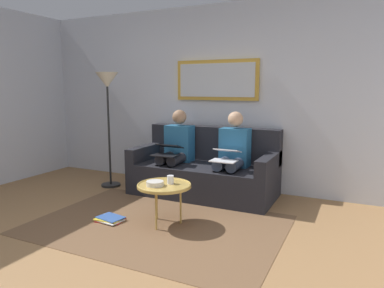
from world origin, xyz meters
TOP-DOWN VIEW (x-y plane):
  - ground_plane at (0.00, 0.00)m, footprint 6.00×5.20m
  - wall_rear at (0.00, -2.60)m, footprint 6.00×0.12m
  - area_rug at (0.00, -0.85)m, footprint 2.60×1.80m
  - couch at (0.00, -2.12)m, footprint 1.92×0.90m
  - framed_mirror at (0.00, -2.51)m, footprint 1.23×0.05m
  - coffee_table at (-0.06, -0.90)m, footprint 0.57×0.57m
  - cup at (-0.10, -0.96)m, footprint 0.07×0.07m
  - bowl at (0.01, -0.82)m, footprint 0.18×0.18m
  - person_left at (-0.41, -2.05)m, footprint 0.38×0.58m
  - laptop_white at (-0.41, -1.80)m, footprint 0.31×0.34m
  - person_right at (0.41, -2.05)m, footprint 0.38×0.58m
  - laptop_black at (0.41, -1.80)m, footprint 0.33×0.34m
  - magazine_stack at (0.52, -0.71)m, footprint 0.31×0.26m
  - standing_lamp at (1.41, -1.85)m, footprint 0.32×0.32m

SIDE VIEW (x-z plane):
  - ground_plane at x=0.00m, z-range -0.10..0.00m
  - area_rug at x=0.00m, z-range 0.00..0.01m
  - magazine_stack at x=0.52m, z-range 0.01..0.04m
  - couch at x=0.00m, z-range -0.14..0.76m
  - coffee_table at x=-0.06m, z-range 0.20..0.64m
  - bowl at x=0.01m, z-range 0.44..0.49m
  - cup at x=-0.10m, z-range 0.44..0.53m
  - person_left at x=-0.41m, z-range 0.04..1.18m
  - person_right at x=0.41m, z-range 0.04..1.18m
  - laptop_black at x=0.41m, z-range 0.55..0.70m
  - laptop_white at x=-0.41m, z-range 0.55..0.70m
  - wall_rear at x=0.00m, z-range 0.00..2.60m
  - standing_lamp at x=1.41m, z-range 0.54..2.20m
  - framed_mirror at x=0.00m, z-range 1.27..1.83m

